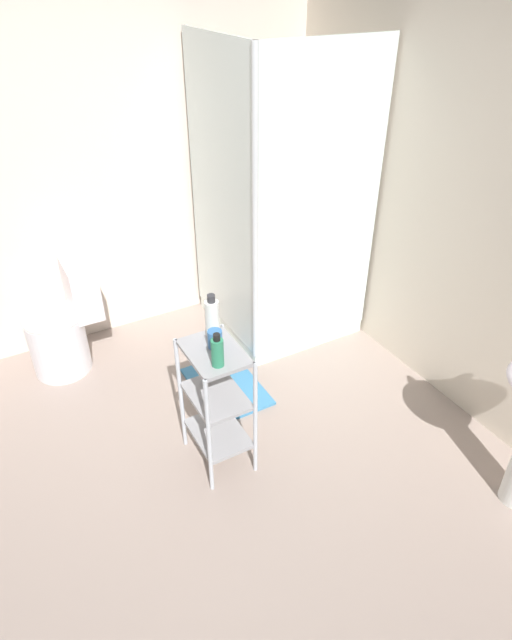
{
  "coord_description": "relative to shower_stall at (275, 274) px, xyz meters",
  "views": [
    {
      "loc": [
        1.65,
        -0.51,
        2.3
      ],
      "look_at": [
        -0.28,
        0.56,
        0.82
      ],
      "focal_mm": 29.96,
      "sensor_mm": 36.0,
      "label": 1
    }
  ],
  "objects": [
    {
      "name": "ground_plane",
      "position": [
        1.21,
        -1.23,
        -0.47
      ],
      "size": [
        4.2,
        4.2,
        0.02
      ],
      "primitive_type": "cube",
      "color": "gray"
    },
    {
      "name": "wall_left",
      "position": [
        -0.64,
        -1.23,
        0.79
      ],
      "size": [
        0.1,
        4.2,
        2.5
      ],
      "primitive_type": "cube",
      "color": "beige",
      "rests_on": "ground_plane"
    },
    {
      "name": "toilet",
      "position": [
        -0.27,
        -1.44,
        -0.15
      ],
      "size": [
        0.37,
        0.49,
        0.76
      ],
      "color": "white",
      "rests_on": "ground_plane"
    },
    {
      "name": "rinse_cup",
      "position": [
        0.93,
        -0.89,
        0.32
      ],
      "size": [
        0.07,
        0.07,
        0.09
      ],
      "primitive_type": "cylinder",
      "color": "#3870B2",
      "rests_on": "storage_cart"
    },
    {
      "name": "lotion_bottle_white",
      "position": [
        0.82,
        -0.86,
        0.38
      ],
      "size": [
        0.07,
        0.07,
        0.23
      ],
      "color": "white",
      "rests_on": "storage_cart"
    },
    {
      "name": "storage_cart",
      "position": [
        0.95,
        -0.91,
        -0.03
      ],
      "size": [
        0.38,
        0.28,
        0.74
      ],
      "color": "silver",
      "rests_on": "ground_plane"
    },
    {
      "name": "shower_stall",
      "position": [
        0.0,
        0.0,
        0.0
      ],
      "size": [
        0.92,
        0.92,
        2.0
      ],
      "color": "white",
      "rests_on": "ground_plane"
    },
    {
      "name": "bath_mat",
      "position": [
        0.44,
        -0.62,
        -0.45
      ],
      "size": [
        0.6,
        0.4,
        0.02
      ],
      "primitive_type": "cube",
      "color": "teal",
      "rests_on": "ground_plane"
    },
    {
      "name": "body_wash_bottle_green",
      "position": [
        1.06,
        -0.94,
        0.35
      ],
      "size": [
        0.06,
        0.06,
        0.18
      ],
      "color": "#2E8961",
      "rests_on": "storage_cart"
    },
    {
      "name": "wall_back",
      "position": [
        1.22,
        0.62,
        0.79
      ],
      "size": [
        4.2,
        0.14,
        2.5
      ],
      "color": "beige",
      "rests_on": "ground_plane"
    }
  ]
}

